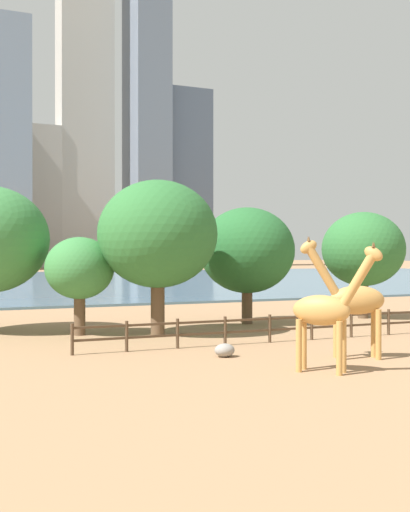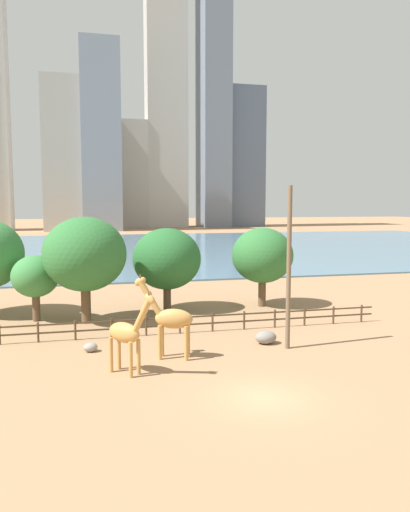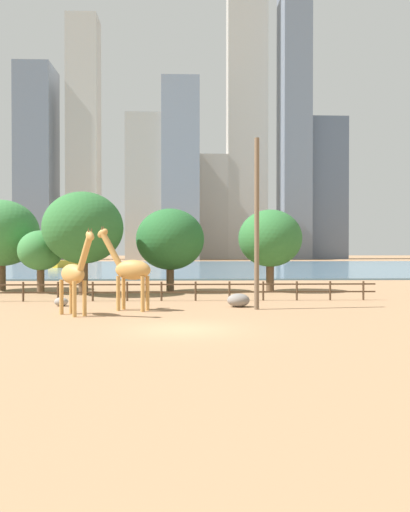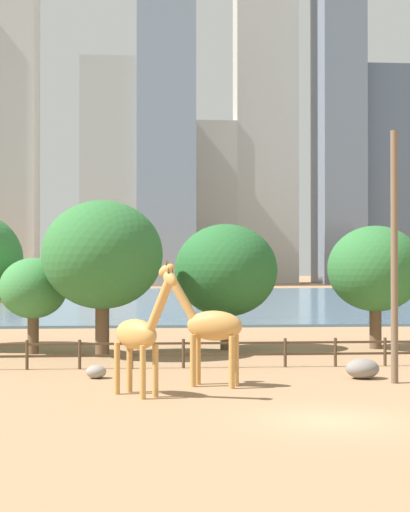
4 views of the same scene
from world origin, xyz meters
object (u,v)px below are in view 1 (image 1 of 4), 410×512
(giraffe_tall, at_px, (326,310))
(tree_left_large, at_px, (158,234))
(tree_right_tall, at_px, (247,251))
(giraffe_companion, at_px, (352,300))
(boulder_near_fence, at_px, (225,350))
(tree_left_small, at_px, (363,249))
(tree_right_small, at_px, (80,269))

(giraffe_tall, xyz_separation_m, tree_left_large, (-1.98, 11.97, 2.92))
(tree_right_tall, bearing_deg, tree_left_large, -157.02)
(giraffe_companion, relative_size, boulder_near_fence, 5.85)
(giraffe_tall, bearing_deg, tree_right_tall, 122.60)
(tree_left_large, bearing_deg, tree_left_small, 10.03)
(boulder_near_fence, relative_size, tree_left_small, 0.12)
(tree_right_small, bearing_deg, boulder_near_fence, -67.05)
(tree_left_large, distance_m, tree_right_tall, 7.12)
(giraffe_tall, height_order, tree_right_tall, tree_right_tall)
(tree_right_small, bearing_deg, tree_left_small, 3.41)
(giraffe_companion, bearing_deg, boulder_near_fence, -6.88)
(giraffe_tall, relative_size, tree_left_small, 0.67)
(giraffe_tall, xyz_separation_m, tree_left_small, (12.76, 14.57, 2.20))
(giraffe_tall, distance_m, tree_right_small, 14.65)
(tree_right_tall, relative_size, tree_right_small, 1.37)
(boulder_near_fence, height_order, tree_left_large, tree_left_large)
(giraffe_companion, xyz_separation_m, tree_left_small, (10.13, 12.48, 2.06))
(tree_left_large, height_order, tree_left_small, tree_left_large)
(giraffe_tall, relative_size, tree_right_tall, 0.67)
(giraffe_companion, relative_size, tree_right_small, 0.97)
(tree_right_tall, bearing_deg, boulder_near_fence, -121.65)
(giraffe_companion, height_order, tree_right_small, tree_right_small)
(giraffe_tall, distance_m, giraffe_companion, 3.36)
(tree_left_large, height_order, tree_right_small, tree_left_large)
(giraffe_tall, relative_size, tree_left_large, 0.58)
(tree_left_large, bearing_deg, boulder_near_fence, -88.60)
(tree_left_small, bearing_deg, tree_right_small, -176.59)
(tree_left_small, xyz_separation_m, tree_right_small, (-18.38, -1.09, -1.02))
(tree_left_large, relative_size, tree_right_small, 1.58)
(tree_right_tall, distance_m, tree_right_small, 10.27)
(tree_left_large, bearing_deg, tree_right_tall, 22.98)
(boulder_near_fence, relative_size, tree_left_large, 0.11)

